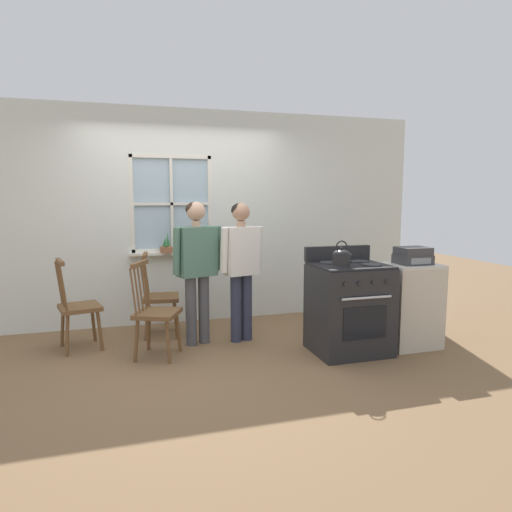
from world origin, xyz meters
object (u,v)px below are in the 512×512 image
Objects in this scene: kettle at (341,257)px; potted_plant at (166,247)px; chair_center_cluster at (78,308)px; stereo at (413,256)px; person_elderly_left at (197,259)px; stove at (349,307)px; side_counter at (409,305)px; chair_near_wall at (159,298)px; person_teen_center at (241,259)px; chair_by_window at (155,313)px.

potted_plant is (-1.52, 1.74, -0.04)m from kettle.
stereo reaches higher than chair_center_cluster.
person_elderly_left reaches higher than chair_center_cluster.
potted_plant is at bearing 85.75° from person_elderly_left.
person_elderly_left is at bearing 154.02° from stove.
stove is 1.20× the size of side_counter.
chair_center_cluster is 1.08× the size of side_counter.
chair_center_cluster is at bearing 112.44° from chair_near_wall.
chair_center_cluster reaches higher than side_counter.
person_teen_center is (0.86, -0.47, 0.48)m from chair_near_wall.
chair_center_cluster is 1.81m from person_teen_center.
potted_plant is (-1.69, 1.60, 0.51)m from stove.
kettle is at bearing -121.22° from chair_near_wall.
chair_near_wall is at bearing 15.99° from chair_by_window.
chair_by_window is at bearing 170.84° from side_counter.
side_counter is at bearing -36.90° from person_elderly_left.
person_elderly_left reaches higher than chair_near_wall.
stereo is at bearing -37.29° from person_teen_center.
person_elderly_left is 5.98× the size of potted_plant.
chair_near_wall reaches higher than side_counter.
chair_center_cluster is 3.59m from stereo.
chair_near_wall is at bearing 142.34° from kettle.
person_teen_center is 1.27m from stove.
chair_near_wall is at bearing -107.28° from potted_plant.
chair_near_wall is 3.72× the size of potted_plant.
person_teen_center is at bearing -111.14° from chair_center_cluster.
potted_plant is (0.14, 0.45, 0.53)m from chair_near_wall.
chair_by_window is 1.10m from person_teen_center.
kettle reaches higher than side_counter.
person_teen_center is 6.25× the size of kettle.
stove is at bearing 37.94° from kettle.
stereo is (1.70, -0.70, 0.06)m from person_teen_center.
chair_center_cluster is 1.34m from potted_plant.
chair_by_window and chair_near_wall have the same top height.
person_teen_center is (0.96, 0.25, 0.48)m from chair_by_window.
person_teen_center reaches higher than chair_by_window.
stereo is at bearing -37.39° from person_elderly_left.
potted_plant is 0.29× the size of side_counter.
chair_near_wall is 1.00× the size of chair_center_cluster.
chair_center_cluster is at bearing 157.91° from person_teen_center.
chair_center_cluster is 0.63× the size of person_teen_center.
chair_near_wall is 2.17m from stove.
side_counter is at bearing 0.00° from stove.
kettle is (1.66, -1.29, 0.58)m from chair_near_wall.
chair_center_cluster is at bearing 157.74° from kettle.
chair_by_window is 1.94m from kettle.
chair_by_window is at bearing 170.40° from stereo.
kettle is 1.07m from side_counter.
stereo is (3.43, -0.93, 0.54)m from chair_center_cluster.
person_elderly_left is 4.58× the size of stereo.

